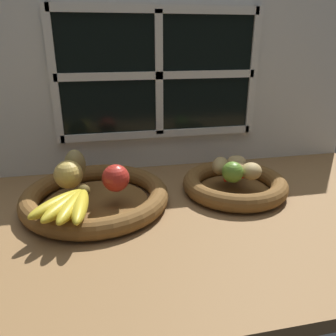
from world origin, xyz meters
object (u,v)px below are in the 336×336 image
Objects in this scene: potato_oblong at (220,166)px; chili_pepper at (242,178)px; banana_bunch_front at (69,204)px; potato_large at (236,169)px; fruit_bowl_right at (235,184)px; lime_near at (233,172)px; fruit_bowl_left at (96,197)px; pear_brown at (75,165)px; potato_small at (251,171)px; apple_golden_left at (68,175)px; potato_back at (236,163)px; apple_red_right at (116,178)px.

potato_oblong is 0.77× the size of chili_pepper.
potato_large is (45.13, 11.97, 0.49)cm from banana_bunch_front.
potato_oblong reaches higher than fruit_bowl_right.
fruit_bowl_left is at bearing 173.90° from lime_near.
lime_near is at bearing -14.43° from pear_brown.
potato_oblong is at bearing 142.13° from fruit_bowl_right.
potato_large is 4.61cm from potato_small.
pear_brown is at bearing 163.72° from chili_pepper.
apple_golden_left is 1.20× the size of potato_small.
potato_oblong is at bearing -164.05° from potato_back.
apple_red_right is 34.70cm from chili_pepper.
apple_red_right reaches higher than chili_pepper.
fruit_bowl_right is (39.50, 0.00, 0.01)cm from fruit_bowl_left.
potato_small reaches higher than chili_pepper.
fruit_bowl_left is 39.80cm from potato_large.
apple_red_right is 1.05× the size of potato_large.
potato_small reaches higher than fruit_bowl_left.
chili_pepper reaches higher than fruit_bowl_right.
apple_golden_left is 43.69cm from lime_near.
potato_large is at bearing -8.73° from pear_brown.
banana_bunch_front is 2.74× the size of potato_back.
potato_large is at bearing 95.64° from chili_pepper.
potato_oblong is at bearing -5.57° from pear_brown.
chili_pepper is at bearing -80.81° from fruit_bowl_right.
potato_large is 4.91cm from potato_back.
pear_brown is 19.00cm from banana_bunch_front.
apple_red_right is at bearing -175.35° from fruit_bowl_right.
potato_back is (48.02, 3.12, -1.56)cm from apple_golden_left.
apple_golden_left reaches higher than potato_back.
apple_golden_left is at bearing 168.17° from fruit_bowl_left.
potato_small is (37.30, -0.49, -1.15)cm from apple_red_right.
potato_small is (42.75, -3.25, 5.08)cm from fruit_bowl_left.
fruit_bowl_left is 5.21× the size of apple_golden_left.
chili_pepper is at bearing 10.54° from lime_near.
chili_pepper is at bearing -100.79° from potato_back.
pear_brown is (-4.99, 6.83, 7.03)cm from fruit_bowl_left.
apple_golden_left is at bearing 93.67° from banana_bunch_front.
pear_brown is 0.85× the size of chili_pepper.
pear_brown is 48.84cm from potato_small.
fruit_bowl_right is 34.72cm from apple_red_right.
pear_brown is at bearing 88.07° from banana_bunch_front.
apple_golden_left is 42.37cm from potato_oblong.
potato_large is at bearing 56.31° from lime_near.
chili_pepper is (3.17, 0.59, -2.11)cm from lime_near.
apple_golden_left is 0.96× the size of potato_oblong.
potato_large is at bearing 0.00° from fruit_bowl_left.
apple_golden_left is 0.87× the size of pear_brown.
apple_golden_left is 1.28× the size of lime_near.
banana_bunch_front is 49.17cm from potato_small.
banana_bunch_front is at bearing -160.77° from potato_back.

